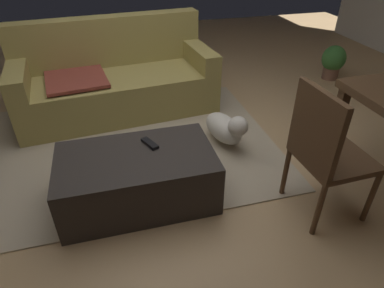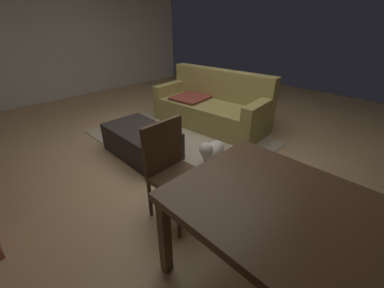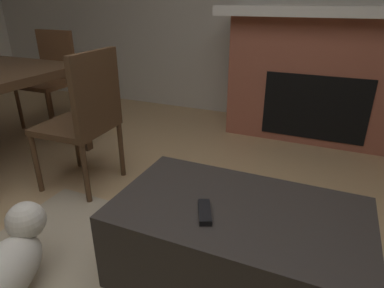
{
  "view_description": "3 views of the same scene",
  "coord_description": "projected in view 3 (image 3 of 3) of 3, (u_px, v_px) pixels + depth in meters",
  "views": [
    {
      "loc": [
        -0.43,
        -2.36,
        1.7
      ],
      "look_at": [
        -0.09,
        -1.1,
        0.84
      ],
      "focal_mm": 31.0,
      "sensor_mm": 36.0,
      "label": 1
    },
    {
      "loc": [
        2.27,
        -2.08,
        1.73
      ],
      "look_at": [
        0.75,
        -0.58,
        0.59
      ],
      "focal_mm": 22.54,
      "sensor_mm": 36.0,
      "label": 2
    },
    {
      "loc": [
        -0.62,
        0.67,
        1.21
      ],
      "look_at": [
        0.02,
        -0.8,
        0.5
      ],
      "focal_mm": 30.89,
      "sensor_mm": 36.0,
      "label": 3
    }
  ],
  "objects": [
    {
      "name": "tv_remote",
      "position": [
        205.0,
        212.0,
        1.36
      ],
      "size": [
        0.11,
        0.17,
        0.02
      ],
      "primitive_type": "cube",
      "rotation": [
        0.0,
        0.0,
        0.43
      ],
      "color": "black",
      "rests_on": "ottoman_coffee_table"
    },
    {
      "name": "dining_chair_west",
      "position": [
        86.0,
        115.0,
        2.13
      ],
      "size": [
        0.46,
        0.46,
        0.93
      ],
      "color": "#513823",
      "rests_on": "ground"
    },
    {
      "name": "small_dog",
      "position": [
        5.0,
        266.0,
        1.38
      ],
      "size": [
        0.34,
        0.54,
        0.33
      ],
      "color": "silver",
      "rests_on": "ground"
    },
    {
      "name": "dining_chair_south",
      "position": [
        51.0,
        73.0,
        3.34
      ],
      "size": [
        0.44,
        0.44,
        0.93
      ],
      "color": "brown",
      "rests_on": "ground"
    },
    {
      "name": "fireplace",
      "position": [
        321.0,
        74.0,
        2.98
      ],
      "size": [
        1.82,
        0.76,
        1.16
      ],
      "color": "#9E5642",
      "rests_on": "ground"
    },
    {
      "name": "ottoman_coffee_table",
      "position": [
        237.0,
        244.0,
        1.49
      ],
      "size": [
        1.08,
        0.63,
        0.39
      ],
      "primitive_type": "cube",
      "color": "#2D2826",
      "rests_on": "ground"
    }
  ]
}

